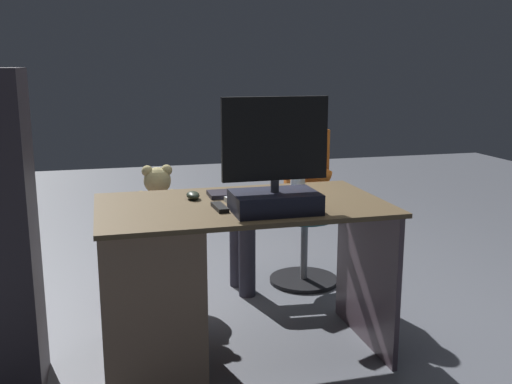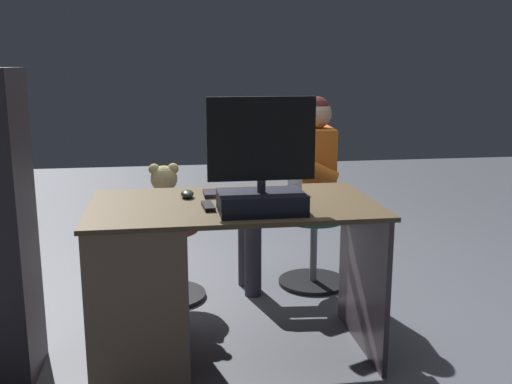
# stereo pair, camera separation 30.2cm
# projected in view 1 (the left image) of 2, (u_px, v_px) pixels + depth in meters

# --- Properties ---
(ground_plane) EXTENTS (10.00, 10.00, 0.00)m
(ground_plane) POSITION_uv_depth(u_px,v_px,m) (226.00, 320.00, 3.16)
(ground_plane) COLOR #565A63
(desk) EXTENTS (1.28, 0.74, 0.73)m
(desk) POSITION_uv_depth(u_px,v_px,m) (169.00, 283.00, 2.63)
(desk) COLOR brown
(desk) RESTS_ON ground_plane
(monitor) EXTENTS (0.45, 0.24, 0.48)m
(monitor) POSITION_uv_depth(u_px,v_px,m) (275.00, 179.00, 2.46)
(monitor) COLOR black
(monitor) RESTS_ON desk
(keyboard) EXTENTS (0.42, 0.14, 0.02)m
(keyboard) POSITION_uv_depth(u_px,v_px,m) (252.00, 192.00, 2.81)
(keyboard) COLOR black
(keyboard) RESTS_ON desk
(computer_mouse) EXTENTS (0.06, 0.10, 0.04)m
(computer_mouse) POSITION_uv_depth(u_px,v_px,m) (193.00, 195.00, 2.71)
(computer_mouse) COLOR #273023
(computer_mouse) RESTS_ON desk
(cup) EXTENTS (0.07, 0.07, 0.09)m
(cup) POSITION_uv_depth(u_px,v_px,m) (298.00, 182.00, 2.86)
(cup) COLOR white
(cup) RESTS_ON desk
(tv_remote) EXTENTS (0.05, 0.15, 0.02)m
(tv_remote) POSITION_uv_depth(u_px,v_px,m) (220.00, 207.00, 2.53)
(tv_remote) COLOR black
(tv_remote) RESTS_ON desk
(notebook_binder) EXTENTS (0.27, 0.33, 0.02)m
(notebook_binder) POSITION_uv_depth(u_px,v_px,m) (260.00, 204.00, 2.58)
(notebook_binder) COLOR silver
(notebook_binder) RESTS_ON desk
(office_chair_teddy) EXTENTS (0.45, 0.45, 0.47)m
(office_chair_teddy) POSITION_uv_depth(u_px,v_px,m) (160.00, 256.00, 3.36)
(office_chair_teddy) COLOR black
(office_chair_teddy) RESTS_ON ground_plane
(teddy_bear) EXTENTS (0.23, 0.23, 0.33)m
(teddy_bear) POSITION_uv_depth(u_px,v_px,m) (158.00, 196.00, 3.30)
(teddy_bear) COLOR tan
(teddy_bear) RESTS_ON office_chair_teddy
(visitor_chair) EXTENTS (0.43, 0.43, 0.47)m
(visitor_chair) POSITION_uv_depth(u_px,v_px,m) (304.00, 240.00, 3.67)
(visitor_chair) COLOR black
(visitor_chair) RESTS_ON ground_plane
(person) EXTENTS (0.58, 0.51, 1.16)m
(person) POSITION_uv_depth(u_px,v_px,m) (291.00, 177.00, 3.55)
(person) COLOR orange
(person) RESTS_ON ground_plane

